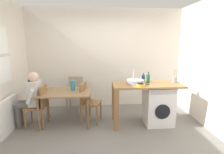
{
  "coord_description": "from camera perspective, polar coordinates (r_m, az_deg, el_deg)",
  "views": [
    {
      "loc": [
        -0.15,
        -3.14,
        1.81
      ],
      "look_at": [
        0.1,
        0.45,
        1.09
      ],
      "focal_mm": 27.97,
      "sensor_mm": 36.0,
      "label": 1
    }
  ],
  "objects": [
    {
      "name": "chair_person_seat",
      "position": [
        4.09,
        -22.66,
        -8.09
      ],
      "size": [
        0.4,
        0.4,
        0.9
      ],
      "rotation": [
        0.0,
        0.0,
        1.57
      ],
      "color": "olive",
      "rests_on": "ground_plane"
    },
    {
      "name": "chair_opposite",
      "position": [
        4.04,
        -7.9,
        -7.51
      ],
      "size": [
        0.49,
        0.49,
        0.9
      ],
      "rotation": [
        0.0,
        0.0,
        -1.82
      ],
      "color": "olive",
      "rests_on": "ground_plane"
    },
    {
      "name": "seated_person",
      "position": [
        4.1,
        -24.98,
        -5.85
      ],
      "size": [
        0.5,
        0.51,
        1.2
      ],
      "rotation": [
        0.0,
        0.0,
        1.57
      ],
      "color": "#595651",
      "rests_on": "ground_plane"
    },
    {
      "name": "kitchen_counter",
      "position": [
        3.86,
        8.32,
        -4.49
      ],
      "size": [
        1.5,
        0.68,
        0.92
      ],
      "color": "#9E7042",
      "rests_on": "ground_plane"
    },
    {
      "name": "wall_counter_side",
      "position": [
        3.91,
        32.04,
        2.9
      ],
      "size": [
        0.1,
        3.8,
        2.7
      ],
      "primitive_type": "cube",
      "color": "silver",
      "rests_on": "ground_plane"
    },
    {
      "name": "wall_back",
      "position": [
        4.91,
        -2.25,
        6.02
      ],
      "size": [
        4.6,
        0.1,
        2.7
      ],
      "primitive_type": "cube",
      "color": "silver",
      "rests_on": "ground_plane"
    },
    {
      "name": "bottle_squat_brown",
      "position": [
        3.95,
        11.73,
        -0.28
      ],
      "size": [
        0.07,
        0.07,
        0.24
      ],
      "color": "#19592D",
      "rests_on": "kitchen_counter"
    },
    {
      "name": "utensil_crock",
      "position": [
        4.11,
        19.79,
        -0.8
      ],
      "size": [
        0.11,
        0.11,
        0.3
      ],
      "color": "gray",
      "rests_on": "kitchen_counter"
    },
    {
      "name": "chair_spare_by_wall",
      "position": [
        4.75,
        -11.85,
        -4.75
      ],
      "size": [
        0.42,
        0.42,
        0.9
      ],
      "rotation": [
        0.0,
        0.0,
        3.09
      ],
      "color": "gray",
      "rests_on": "ground_plane"
    },
    {
      "name": "radiator",
      "position": [
        4.18,
        -30.87,
        -10.76
      ],
      "size": [
        0.1,
        0.8,
        0.7
      ],
      "primitive_type": "cube",
      "color": "white",
      "rests_on": "ground_plane"
    },
    {
      "name": "vase",
      "position": [
        4.01,
        -12.68,
        -2.67
      ],
      "size": [
        0.09,
        0.09,
        0.23
      ],
      "primitive_type": "cylinder",
      "color": "teal",
      "rests_on": "dining_table"
    },
    {
      "name": "tap",
      "position": [
        3.95,
        7.17,
        0.37
      ],
      "size": [
        0.02,
        0.02,
        0.28
      ],
      "primitive_type": "cylinder",
      "color": "#B2B2B7",
      "rests_on": "kitchen_counter"
    },
    {
      "name": "scissors",
      "position": [
        3.76,
        11.11,
        -2.44
      ],
      "size": [
        0.15,
        0.06,
        0.01
      ],
      "color": "#B2B2B7",
      "rests_on": "kitchen_counter"
    },
    {
      "name": "mixing_bowl",
      "position": [
        3.63,
        9.28,
        -2.52
      ],
      "size": [
        0.18,
        0.18,
        0.05
      ],
      "color": "gold",
      "rests_on": "kitchen_counter"
    },
    {
      "name": "washing_machine",
      "position": [
        4.09,
        14.77,
        -8.74
      ],
      "size": [
        0.6,
        0.61,
        0.86
      ],
      "color": "white",
      "rests_on": "ground_plane"
    },
    {
      "name": "bottle_tall_green",
      "position": [
        4.04,
        10.19,
        -0.21
      ],
      "size": [
        0.07,
        0.07,
        0.2
      ],
      "color": "navy",
      "rests_on": "kitchen_counter"
    },
    {
      "name": "dining_table",
      "position": [
        4.0,
        -14.9,
        -5.96
      ],
      "size": [
        1.1,
        0.76,
        0.74
      ],
      "color": "olive",
      "rests_on": "ground_plane"
    },
    {
      "name": "ground_plane",
      "position": [
        3.63,
        -1.18,
        -18.57
      ],
      "size": [
        5.46,
        5.46,
        0.0
      ],
      "primitive_type": "plane",
      "color": "slate"
    },
    {
      "name": "sink_basin",
      "position": [
        3.8,
        7.65,
        -1.56
      ],
      "size": [
        0.38,
        0.38,
        0.09
      ],
      "primitive_type": "cylinder",
      "color": "#9EA0A5",
      "rests_on": "kitchen_counter"
    }
  ]
}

